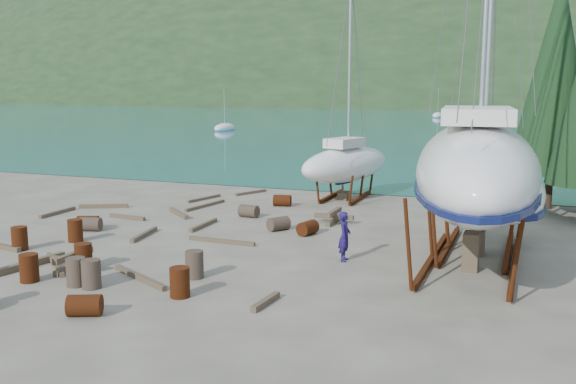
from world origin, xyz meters
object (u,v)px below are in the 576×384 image
(large_sailboat_far, at_px, (481,179))
(worker, at_px, (345,236))
(large_sailboat_near, at_px, (477,167))
(small_sailboat_shore, at_px, (346,163))

(large_sailboat_far, xyz_separation_m, worker, (-4.25, -3.05, -1.83))
(large_sailboat_near, relative_size, large_sailboat_far, 1.26)
(large_sailboat_near, xyz_separation_m, worker, (-4.22, -1.06, -2.48))
(large_sailboat_near, relative_size, worker, 11.91)
(large_sailboat_far, bearing_deg, large_sailboat_near, -108.65)
(small_sailboat_shore, bearing_deg, large_sailboat_far, -31.68)
(large_sailboat_near, xyz_separation_m, small_sailboat_shore, (-7.64, 11.05, -1.42))
(large_sailboat_near, xyz_separation_m, large_sailboat_far, (0.02, 1.98, -0.65))
(large_sailboat_near, bearing_deg, small_sailboat_shore, 119.10)
(large_sailboat_near, height_order, large_sailboat_far, large_sailboat_near)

